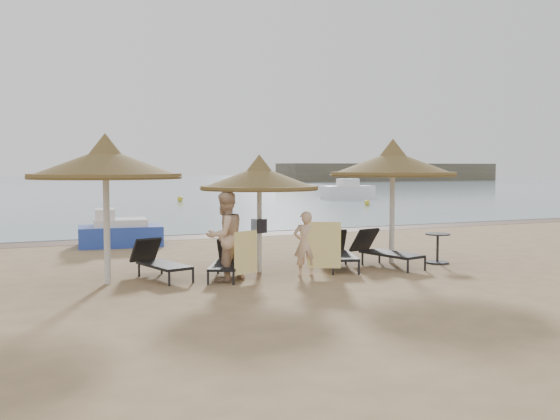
% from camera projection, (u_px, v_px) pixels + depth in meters
% --- Properties ---
extents(ground, '(160.00, 160.00, 0.00)m').
position_uv_depth(ground, '(313.00, 282.00, 13.47)').
color(ground, '#9C7C54').
rests_on(ground, ground).
extents(sea, '(200.00, 140.00, 0.03)m').
position_uv_depth(sea, '(56.00, 184.00, 86.63)').
color(sea, gray).
rests_on(sea, ground).
extents(wet_sand_strip, '(200.00, 1.60, 0.01)m').
position_uv_depth(wet_sand_strip, '(194.00, 237.00, 22.07)').
color(wet_sand_strip, brown).
rests_on(wet_sand_strip, ground).
extents(palapa_left, '(3.22, 3.22, 3.19)m').
position_uv_depth(palapa_left, '(106.00, 164.00, 13.07)').
color(palapa_left, silver).
rests_on(palapa_left, ground).
extents(palapa_center, '(2.80, 2.80, 2.78)m').
position_uv_depth(palapa_center, '(259.00, 178.00, 14.55)').
color(palapa_center, silver).
rests_on(palapa_center, ground).
extents(palapa_right, '(3.23, 3.23, 3.20)m').
position_uv_depth(palapa_right, '(393.00, 164.00, 15.93)').
color(palapa_right, silver).
rests_on(palapa_right, ground).
extents(lounger_far_left, '(1.09, 1.99, 0.85)m').
position_uv_depth(lounger_far_left, '(159.00, 261.00, 13.94)').
color(lounger_far_left, black).
rests_on(lounger_far_left, ground).
extents(lounger_near_left, '(1.34, 1.87, 0.81)m').
position_uv_depth(lounger_near_left, '(227.00, 261.00, 14.06)').
color(lounger_near_left, black).
rests_on(lounger_near_left, ground).
extents(lounger_near_right, '(1.24, 2.10, 0.89)m').
position_uv_depth(lounger_near_right, '(337.00, 251.00, 15.35)').
color(lounger_near_right, black).
rests_on(lounger_near_right, ground).
extents(lounger_far_right, '(1.10, 2.11, 0.90)m').
position_uv_depth(lounger_far_right, '(383.00, 250.00, 15.57)').
color(lounger_far_right, black).
rests_on(lounger_far_right, ground).
extents(side_table, '(0.64, 0.64, 0.77)m').
position_uv_depth(side_table, '(438.00, 249.00, 16.03)').
color(side_table, black).
rests_on(side_table, ground).
extents(person_left, '(1.21, 0.99, 2.26)m').
position_uv_depth(person_left, '(225.00, 229.00, 13.54)').
color(person_left, beige).
rests_on(person_left, ground).
extents(person_right, '(0.90, 0.71, 1.72)m').
position_uv_depth(person_right, '(305.00, 239.00, 14.09)').
color(person_right, beige).
rests_on(person_right, ground).
extents(towel_left, '(0.62, 0.27, 0.93)m').
position_uv_depth(towel_left, '(246.00, 253.00, 13.39)').
color(towel_left, yellow).
rests_on(towel_left, ground).
extents(towel_right, '(0.68, 0.35, 1.05)m').
position_uv_depth(towel_right, '(324.00, 245.00, 14.01)').
color(towel_right, yellow).
rests_on(towel_right, ground).
extents(bag_patterned, '(0.27, 0.13, 0.33)m').
position_uv_depth(bag_patterned, '(257.00, 226.00, 14.79)').
color(bag_patterned, white).
rests_on(bag_patterned, ground).
extents(bag_dark, '(0.24, 0.11, 0.33)m').
position_uv_depth(bag_dark, '(262.00, 226.00, 14.48)').
color(bag_dark, black).
rests_on(bag_dark, ground).
extents(pedal_boat, '(2.65, 1.73, 1.17)m').
position_uv_depth(pedal_boat, '(119.00, 232.00, 19.53)').
color(pedal_boat, '#2846B3').
rests_on(pedal_boat, ground).
extents(buoy_mid, '(0.41, 0.41, 0.41)m').
position_uv_depth(buoy_mid, '(180.00, 199.00, 43.95)').
color(buoy_mid, gold).
rests_on(buoy_mid, ground).
extents(buoy_right, '(0.36, 0.36, 0.36)m').
position_uv_depth(buoy_right, '(367.00, 203.00, 39.75)').
color(buoy_right, gold).
rests_on(buoy_right, ground).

